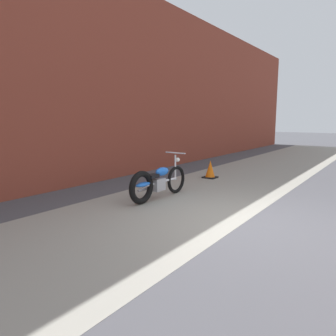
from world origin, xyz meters
The scene contains 5 objects.
ground_plane centered at (0.00, 0.00, 0.00)m, with size 80.00×80.00×0.00m, color #47474C.
sidewalk_slab centered at (0.00, 1.75, 0.00)m, with size 36.00×3.50×0.01m, color gray.
brick_building_wall centered at (0.00, 5.20, 2.97)m, with size 36.00×0.50×5.94m, color brown.
motorcycle_blue centered at (0.40, 2.30, 0.40)m, with size 2.01×0.58×1.03m.
traffic_cone centered at (3.51, 2.54, 0.25)m, with size 0.40×0.40×0.55m.
Camera 1 is at (-5.27, -2.04, 1.84)m, focal length 34.16 mm.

